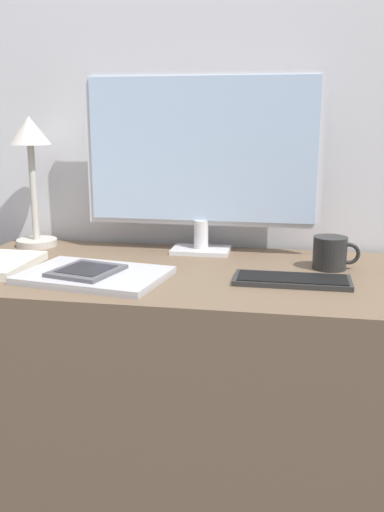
{
  "coord_description": "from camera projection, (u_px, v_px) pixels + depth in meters",
  "views": [
    {
      "loc": [
        0.28,
        -1.11,
        1.08
      ],
      "look_at": [
        0.05,
        0.16,
        0.76
      ],
      "focal_mm": 40.0,
      "sensor_mm": 36.0,
      "label": 1
    }
  ],
  "objects": [
    {
      "name": "coffee_mug",
      "position": [
        331.0,
        253.0,
        1.44
      ],
      "size": [
        0.12,
        0.08,
        0.08
      ],
      "color": "black",
      "rests_on": "desk"
    },
    {
      "name": "monitor",
      "position": [
        201.0,
        155.0,
        1.56
      ],
      "size": [
        0.66,
        0.11,
        0.5
      ],
      "color": "silver",
      "rests_on": "desk"
    },
    {
      "name": "desk",
      "position": [
        178.0,
        397.0,
        1.52
      ],
      "size": [
        1.15,
        0.57,
        0.7
      ],
      "color": "brown",
      "rests_on": "ground_plane"
    },
    {
      "name": "desk_lamp",
      "position": [
        31.0,
        157.0,
        1.64
      ],
      "size": [
        0.12,
        0.12,
        0.38
      ],
      "color": "#BCB7AD",
      "rests_on": "desk"
    },
    {
      "name": "laptop",
      "position": [
        94.0,
        275.0,
        1.36
      ],
      "size": [
        0.36,
        0.28,
        0.02
      ],
      "color": "#A3A3A8",
      "rests_on": "desk"
    },
    {
      "name": "ereader",
      "position": [
        86.0,
        271.0,
        1.35
      ],
      "size": [
        0.17,
        0.18,
        0.01
      ],
      "color": "#4C4C51",
      "rests_on": "laptop"
    },
    {
      "name": "keyboard",
      "position": [
        292.0,
        280.0,
        1.33
      ],
      "size": [
        0.27,
        0.11,
        0.01
      ],
      "color": "#282828",
      "rests_on": "desk"
    },
    {
      "name": "wall_back",
      "position": [
        199.0,
        73.0,
        1.63
      ],
      "size": [
        3.6,
        0.05,
        2.4
      ],
      "color": "silver",
      "rests_on": "ground_plane"
    }
  ]
}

